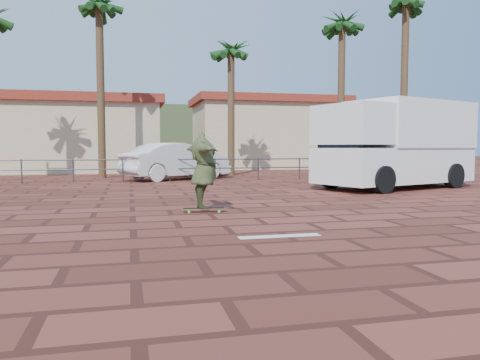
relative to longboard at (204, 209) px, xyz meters
name	(u,v)px	position (x,y,z in m)	size (l,w,h in m)	color
ground	(224,226)	(0.08, -1.95, -0.08)	(120.00, 120.00, 0.00)	brown
paint_stripe	(280,236)	(0.78, -3.15, -0.08)	(1.40, 0.22, 0.01)	white
guardrail	(170,166)	(0.08, 10.05, 0.60)	(24.06, 0.06, 1.00)	#47494F
palm_left	(99,10)	(-2.92, 13.05, 7.87)	(2.40, 2.40, 9.45)	brown
palm_center	(231,53)	(3.58, 13.55, 6.28)	(2.40, 2.40, 7.75)	brown
palm_right	(342,28)	(9.08, 12.05, 7.50)	(2.40, 2.40, 9.05)	brown
palm_far_right	(406,8)	(12.08, 11.05, 8.43)	(2.40, 2.40, 10.05)	brown
building_west	(57,134)	(-5.92, 20.05, 2.20)	(12.60, 7.60, 4.50)	beige
building_east	(267,133)	(8.08, 22.05, 2.46)	(10.60, 6.60, 5.00)	beige
hill_front	(143,135)	(0.08, 48.05, 2.92)	(70.00, 18.00, 6.00)	#384C28
longboard	(204,209)	(0.00, 0.00, 0.00)	(1.00, 0.33, 0.10)	olive
skateboarder	(204,170)	(0.00, 0.00, 0.88)	(2.11, 0.58, 1.72)	#3D4927
campervan	(396,143)	(7.80, 4.75, 1.57)	(6.54, 4.39, 3.14)	white
car_silver	(183,161)	(1.11, 14.05, 0.70)	(1.84, 4.57, 1.56)	#B2B3B9
car_white	(177,161)	(0.48, 11.05, 0.76)	(1.78, 5.10, 1.68)	white
street_sign	(402,143)	(11.39, 10.05, 1.59)	(0.47, 0.18, 2.39)	gray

